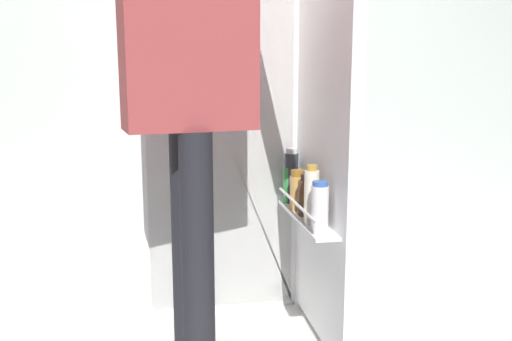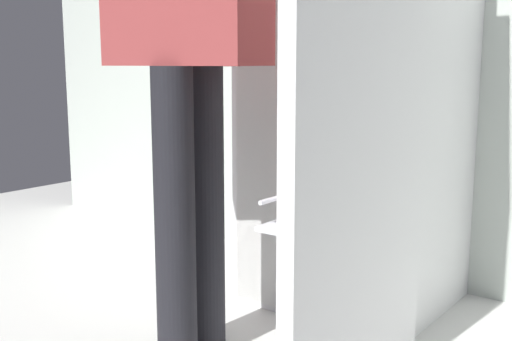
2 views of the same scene
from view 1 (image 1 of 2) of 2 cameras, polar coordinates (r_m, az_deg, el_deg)
The scene contains 4 objects.
ground_plane at distance 2.44m, azimuth -2.68°, elevation -16.50°, with size 5.81×5.81×0.00m, color silver.
kitchen_wall at distance 3.09m, azimuth -5.24°, elevation 14.62°, with size 4.40×0.10×2.66m, color beige.
refrigerator at distance 2.69m, azimuth -3.73°, elevation 5.21°, with size 0.74×1.29×1.73m.
person at distance 2.00m, azimuth -6.68°, elevation 9.88°, with size 0.67×0.74×1.79m.
Camera 1 is at (-0.28, -2.16, 1.11)m, focal length 38.86 mm.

